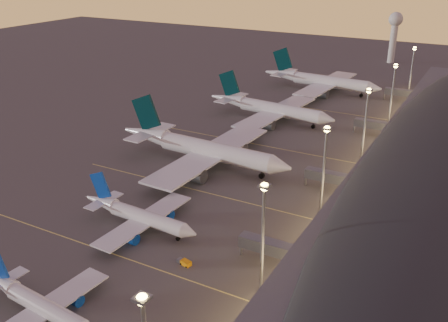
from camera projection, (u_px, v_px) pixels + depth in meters
ground at (131, 246)px, 125.71m from camera, size 700.00×700.00×0.00m
airliner_narrow_south at (37, 304)px, 100.41m from camera, size 33.70×30.19×12.03m
airliner_narrow_north at (138, 216)px, 133.00m from camera, size 37.56×33.54×13.43m
airliner_wide_near at (201, 149)px, 172.09m from camera, size 68.05×61.95×21.79m
airliner_wide_mid at (270, 108)px, 217.79m from camera, size 61.06×55.91×19.53m
airliner_wide_far at (320, 81)px, 262.57m from camera, size 65.09×59.45×20.82m
terminal_building at (437, 162)px, 153.35m from camera, size 56.35×255.00×17.46m
light_masts at (350, 128)px, 155.36m from camera, size 2.20×217.20×25.90m
radar_tower at (395, 29)px, 322.59m from camera, size 9.00×9.00×32.50m
lane_markings at (211, 185)px, 157.99m from camera, size 90.00×180.36×0.00m
baggage_tug_c at (184, 262)px, 118.19m from camera, size 4.07×2.40×1.14m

